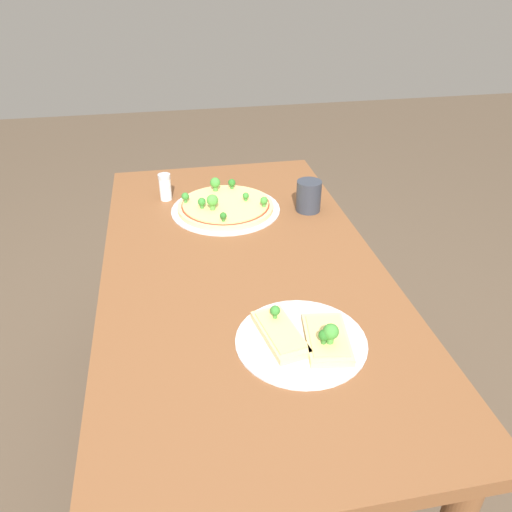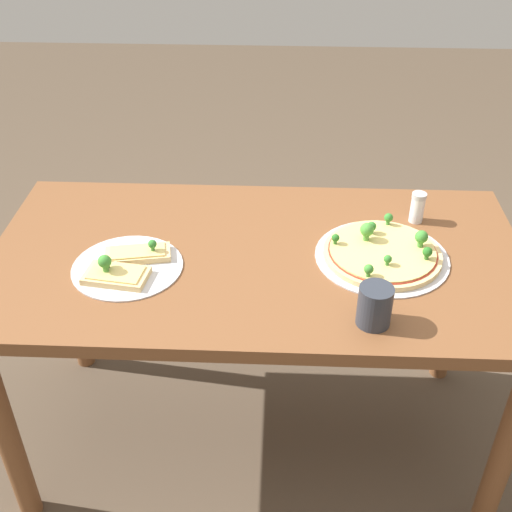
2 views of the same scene
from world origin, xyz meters
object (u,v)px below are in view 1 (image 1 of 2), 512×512
at_px(pizza_tray_slice, 305,337).
at_px(drinking_cup, 309,196).
at_px(pizza_tray_whole, 225,206).
at_px(condiment_shaker, 165,187).
at_px(dining_table, 243,292).

relative_size(pizza_tray_slice, drinking_cup, 2.85).
xyz_separation_m(pizza_tray_whole, drinking_cup, (-0.05, -0.25, 0.03)).
xyz_separation_m(pizza_tray_whole, condiment_shaker, (0.11, 0.18, 0.03)).
bearing_deg(drinking_cup, dining_table, 136.73).
relative_size(pizza_tray_whole, condiment_shaker, 3.92).
height_order(dining_table, condiment_shaker, condiment_shaker).
relative_size(dining_table, pizza_tray_whole, 4.05).
relative_size(dining_table, drinking_cup, 14.23).
height_order(dining_table, pizza_tray_whole, pizza_tray_whole).
bearing_deg(dining_table, pizza_tray_whole, 0.16).
relative_size(pizza_tray_slice, condiment_shaker, 3.18).
height_order(pizza_tray_slice, drinking_cup, drinking_cup).
distance_m(pizza_tray_whole, condiment_shaker, 0.21).
distance_m(dining_table, drinking_cup, 0.39).
height_order(dining_table, drinking_cup, drinking_cup).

